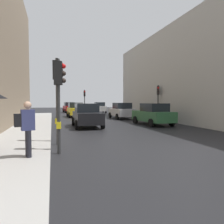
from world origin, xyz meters
name	(u,v)px	position (x,y,z in m)	size (l,w,h in m)	color
ground_plane	(183,148)	(0.00, 0.00, 0.00)	(120.00, 120.00, 0.00)	black
sidewalk_kerb	(28,132)	(-6.60, 6.00, 0.08)	(2.65, 40.00, 0.16)	#A8A5A0
building_facade_right	(221,76)	(11.27, 10.23, 4.52)	(12.00, 25.96, 9.04)	#B2ADA3
traffic_light_mid_street	(158,96)	(4.96, 11.52, 2.43)	(0.34, 0.45, 3.52)	#2D2D2D
traffic_light_near_right	(58,85)	(-4.95, 2.09, 2.63)	(0.45, 0.34, 3.81)	#2D2D2D
traffic_light_far_median	(85,97)	(-0.54, 23.83, 2.49)	(0.25, 0.43, 3.61)	#2D2D2D
traffic_light_near_left	(59,89)	(-4.95, 0.37, 2.39)	(0.44, 0.26, 3.46)	#2D2D2D
car_dark_suv	(87,115)	(-2.68, 8.25, 0.88)	(2.06, 4.22, 1.76)	black
car_red_sedan	(69,107)	(-2.29, 29.79, 0.88)	(2.24, 4.31, 1.76)	red
car_green_estate	(153,114)	(2.71, 8.08, 0.88)	(2.22, 4.30, 1.76)	#2D6038
car_silver_hatchback	(121,111)	(2.21, 14.77, 0.88)	(2.08, 4.23, 1.76)	#BCBCC1
car_yellow_taxi	(76,110)	(-2.39, 18.90, 0.88)	(2.07, 4.23, 1.76)	yellow
car_white_compact	(99,107)	(2.49, 27.50, 0.88)	(2.26, 4.32, 1.76)	silver
pedestrian_with_grey_backpack	(26,126)	(-5.99, -0.44, 1.16)	(0.65, 0.41, 1.77)	black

